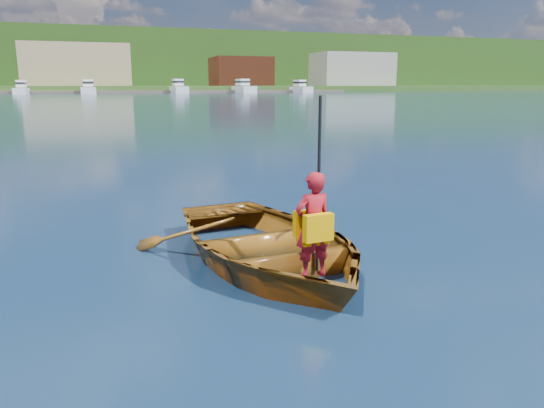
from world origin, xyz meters
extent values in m
plane|color=#172843|center=(0.00, 0.00, 0.00)|extent=(600.00, 600.00, 0.00)
imported|color=brown|center=(0.37, 0.01, 0.26)|extent=(3.27, 4.26, 0.82)
imported|color=#A71622|center=(0.62, -0.87, 0.70)|extent=(0.47, 0.33, 1.20)
cube|color=#E4A400|center=(0.63, -0.99, 0.70)|extent=(0.35, 0.14, 0.30)
cube|color=#E4A400|center=(0.61, -0.75, 0.70)|extent=(0.35, 0.12, 0.30)
cube|color=#E4A400|center=(0.62, -0.87, 0.52)|extent=(0.32, 0.25, 0.05)
cylinder|color=black|center=(0.75, -0.70, 1.10)|extent=(0.04, 0.04, 2.00)
cube|color=#3A4E21|center=(0.00, 190.00, 1.00)|extent=(400.00, 80.00, 2.00)
cube|color=#2E4E21|center=(0.00, 240.00, 11.00)|extent=(400.00, 100.00, 22.00)
cube|color=brown|center=(-7.47, 148.00, 0.40)|extent=(160.03, 5.74, 0.80)
cube|color=tan|center=(-5.00, 165.00, 8.00)|extent=(30.00, 16.00, 12.00)
cube|color=maroon|center=(45.00, 165.00, 6.50)|extent=(18.00, 16.00, 9.00)
cube|color=gray|center=(85.00, 165.00, 7.50)|extent=(26.00, 16.00, 11.00)
cube|color=white|center=(-18.17, 143.00, 0.67)|extent=(2.97, 10.60, 1.66)
cube|color=white|center=(-18.17, 144.06, 2.56)|extent=(2.08, 4.77, 1.80)
cube|color=black|center=(-18.17, 144.06, 2.66)|extent=(2.14, 4.98, 0.50)
cube|color=white|center=(-2.15, 143.00, 0.74)|extent=(3.67, 13.11, 1.84)
cube|color=white|center=(-2.15, 144.31, 2.74)|extent=(2.57, 5.90, 1.80)
cube|color=black|center=(-2.15, 144.31, 2.84)|extent=(2.64, 6.16, 0.50)
cube|color=white|center=(21.33, 143.00, 0.83)|extent=(3.53, 12.61, 2.08)
cube|color=white|center=(21.33, 144.26, 2.98)|extent=(2.47, 5.67, 1.80)
cube|color=black|center=(21.33, 144.26, 3.08)|extent=(2.54, 5.93, 0.50)
cube|color=white|center=(39.85, 143.00, 0.85)|extent=(3.84, 13.70, 2.13)
cube|color=white|center=(39.85, 144.37, 3.03)|extent=(2.69, 6.17, 1.80)
cube|color=black|center=(39.85, 144.37, 3.13)|extent=(2.76, 6.44, 0.50)
cube|color=white|center=(57.38, 143.00, 0.78)|extent=(3.18, 11.37, 1.94)
cube|color=white|center=(57.38, 144.14, 2.84)|extent=(2.23, 5.12, 1.80)
cube|color=black|center=(57.38, 144.14, 2.94)|extent=(2.29, 5.35, 0.50)
cylinder|color=#382314|center=(94.50, 197.12, 4.90)|extent=(0.80, 0.80, 2.95)
sphere|color=#215117|center=(94.50, 197.12, 8.84)|extent=(5.51, 5.51, 5.51)
cylinder|color=#382314|center=(-3.22, 200.84, 5.72)|extent=(0.80, 0.80, 3.11)
sphere|color=#215117|center=(-3.22, 200.84, 9.87)|extent=(5.81, 5.81, 5.81)
cylinder|color=#382314|center=(-5.67, 273.18, 20.22)|extent=(0.80, 0.80, 3.16)
sphere|color=#215117|center=(-5.67, 273.18, 24.43)|extent=(5.90, 5.90, 5.90)
cylinder|color=#382314|center=(45.26, 195.31, 4.70)|extent=(0.80, 0.80, 3.28)
sphere|color=#215117|center=(45.26, 195.31, 9.07)|extent=(6.11, 6.11, 6.11)
cylinder|color=#382314|center=(11.50, 210.03, 7.63)|extent=(0.80, 0.80, 3.25)
sphere|color=#215117|center=(11.50, 210.03, 11.97)|extent=(6.07, 6.07, 6.07)
cylinder|color=#382314|center=(50.38, 231.77, 11.92)|extent=(0.80, 0.80, 3.13)
sphere|color=#215117|center=(50.38, 231.77, 16.10)|extent=(5.85, 5.85, 5.85)
cylinder|color=#382314|center=(108.84, 255.57, 16.46)|extent=(0.80, 0.80, 2.69)
sphere|color=#215117|center=(108.84, 255.57, 20.05)|extent=(5.03, 5.03, 5.03)
cylinder|color=#382314|center=(60.46, 279.95, 22.03)|extent=(0.80, 0.80, 4.07)
sphere|color=#215117|center=(60.46, 279.95, 27.45)|extent=(7.60, 7.60, 7.60)
cylinder|color=#382314|center=(151.37, 228.42, 11.22)|extent=(0.80, 0.80, 3.08)
sphere|color=#215117|center=(151.37, 228.42, 15.32)|extent=(5.74, 5.74, 5.74)
cylinder|color=#382314|center=(49.78, 237.18, 13.33)|extent=(0.80, 0.80, 3.79)
sphere|color=#215117|center=(49.78, 237.18, 18.38)|extent=(7.07, 7.07, 7.07)
cylinder|color=#382314|center=(14.00, 195.41, 4.70)|extent=(0.80, 0.80, 3.23)
sphere|color=#215117|center=(14.00, 195.41, 9.00)|extent=(6.03, 6.03, 6.03)
cylinder|color=#382314|center=(80.78, 241.25, 14.28)|extent=(0.80, 0.80, 4.05)
sphere|color=#215117|center=(80.78, 241.25, 19.68)|extent=(7.57, 7.57, 7.57)
camera|label=1|loc=(-1.60, -6.09, 2.21)|focal=35.00mm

